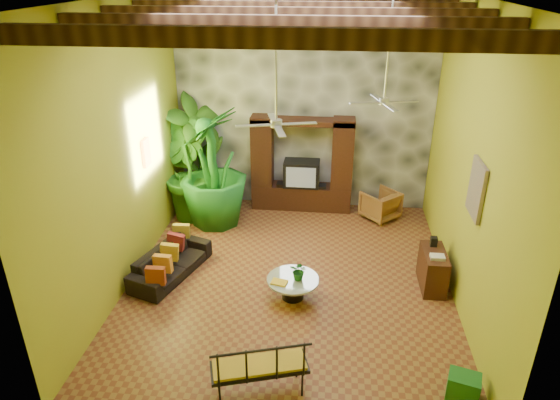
# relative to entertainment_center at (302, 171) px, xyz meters

# --- Properties ---
(ground) EXTENTS (7.00, 7.00, 0.00)m
(ground) POSITION_rel_entertainment_center_xyz_m (0.00, -3.14, -0.97)
(ground) COLOR brown
(ground) RESTS_ON ground
(back_wall) EXTENTS (6.00, 0.02, 5.00)m
(back_wall) POSITION_rel_entertainment_center_xyz_m (0.00, 0.36, 1.53)
(back_wall) COLOR #A9A926
(back_wall) RESTS_ON ground
(left_wall) EXTENTS (0.02, 7.00, 5.00)m
(left_wall) POSITION_rel_entertainment_center_xyz_m (-3.00, -3.14, 1.53)
(left_wall) COLOR #A9A926
(left_wall) RESTS_ON ground
(right_wall) EXTENTS (0.02, 7.00, 5.00)m
(right_wall) POSITION_rel_entertainment_center_xyz_m (3.00, -3.14, 1.53)
(right_wall) COLOR #A9A926
(right_wall) RESTS_ON ground
(stone_accent_wall) EXTENTS (5.98, 0.10, 4.98)m
(stone_accent_wall) POSITION_rel_entertainment_center_xyz_m (0.00, 0.30, 1.53)
(stone_accent_wall) COLOR #3D4046
(stone_accent_wall) RESTS_ON ground
(ceiling_beams) EXTENTS (5.95, 5.36, 0.22)m
(ceiling_beams) POSITION_rel_entertainment_center_xyz_m (0.00, -3.14, 3.81)
(ceiling_beams) COLOR #3B2212
(ceiling_beams) RESTS_ON ceiling
(entertainment_center) EXTENTS (2.40, 0.55, 2.30)m
(entertainment_center) POSITION_rel_entertainment_center_xyz_m (0.00, 0.00, 0.00)
(entertainment_center) COLOR black
(entertainment_center) RESTS_ON ground
(ceiling_fan_front) EXTENTS (1.28, 1.28, 1.86)m
(ceiling_fan_front) POSITION_rel_entertainment_center_xyz_m (-0.20, -3.54, 2.44)
(ceiling_fan_front) COLOR #BABBC0
(ceiling_fan_front) RESTS_ON ceiling
(ceiling_fan_back) EXTENTS (1.28, 1.28, 1.86)m
(ceiling_fan_back) POSITION_rel_entertainment_center_xyz_m (1.60, -1.94, 2.44)
(ceiling_fan_back) COLOR #BABBC0
(ceiling_fan_back) RESTS_ON ceiling
(wall_art_mask) EXTENTS (0.06, 0.32, 0.55)m
(wall_art_mask) POSITION_rel_entertainment_center_xyz_m (-2.96, -2.14, 1.13)
(wall_art_mask) COLOR gold
(wall_art_mask) RESTS_ON left_wall
(wall_art_painting) EXTENTS (0.06, 0.70, 0.90)m
(wall_art_painting) POSITION_rel_entertainment_center_xyz_m (2.96, -3.74, 1.33)
(wall_art_painting) COLOR #295296
(wall_art_painting) RESTS_ON right_wall
(sofa) EXTENTS (1.27, 1.98, 0.54)m
(sofa) POSITION_rel_entertainment_center_xyz_m (-2.30, -3.21, -0.70)
(sofa) COLOR black
(sofa) RESTS_ON ground
(wicker_armchair) EXTENTS (1.04, 1.05, 0.68)m
(wicker_armchair) POSITION_rel_entertainment_center_xyz_m (1.89, -0.35, -0.62)
(wicker_armchair) COLOR olive
(wicker_armchair) RESTS_ON ground
(tall_plant_a) EXTENTS (1.73, 1.77, 2.81)m
(tall_plant_a) POSITION_rel_entertainment_center_xyz_m (-2.46, -0.22, 0.44)
(tall_plant_a) COLOR #2A5E18
(tall_plant_a) RESTS_ON ground
(tall_plant_b) EXTENTS (1.62, 1.60, 2.29)m
(tall_plant_b) POSITION_rel_entertainment_center_xyz_m (-2.65, -0.75, 0.18)
(tall_plant_b) COLOR #24651A
(tall_plant_b) RESTS_ON ground
(tall_plant_c) EXTENTS (1.80, 1.80, 2.72)m
(tall_plant_c) POSITION_rel_entertainment_center_xyz_m (-1.91, -0.98, 0.39)
(tall_plant_c) COLOR #1B6822
(tall_plant_c) RESTS_ON ground
(coffee_table) EXTENTS (0.94, 0.94, 0.40)m
(coffee_table) POSITION_rel_entertainment_center_xyz_m (0.11, -3.70, -0.71)
(coffee_table) COLOR black
(coffee_table) RESTS_ON ground
(centerpiece_plant) EXTENTS (0.38, 0.35, 0.34)m
(centerpiece_plant) POSITION_rel_entertainment_center_xyz_m (0.22, -3.70, -0.39)
(centerpiece_plant) COLOR #17591A
(centerpiece_plant) RESTS_ON coffee_table
(yellow_tray) EXTENTS (0.31, 0.25, 0.03)m
(yellow_tray) POSITION_rel_entertainment_center_xyz_m (-0.12, -3.86, -0.55)
(yellow_tray) COLOR gold
(yellow_tray) RESTS_ON coffee_table
(iron_bench) EXTENTS (1.41, 0.86, 0.57)m
(iron_bench) POSITION_rel_entertainment_center_xyz_m (-0.17, -6.03, -0.42)
(iron_bench) COLOR black
(iron_bench) RESTS_ON ground
(side_console) EXTENTS (0.42, 0.91, 0.73)m
(side_console) POSITION_rel_entertainment_center_xyz_m (2.65, -3.07, -0.60)
(side_console) COLOR #341D10
(side_console) RESTS_ON ground
(green_bin) EXTENTS (0.50, 0.43, 0.37)m
(green_bin) POSITION_rel_entertainment_center_xyz_m (2.65, -5.74, -0.78)
(green_bin) COLOR #1B6828
(green_bin) RESTS_ON ground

